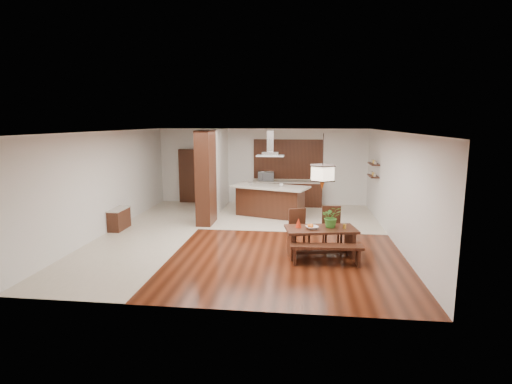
# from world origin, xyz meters

# --- Properties ---
(room_shell) EXTENTS (9.00, 9.04, 2.92)m
(room_shell) POSITION_xyz_m (0.00, 0.00, 2.06)
(room_shell) COLOR #38150A
(room_shell) RESTS_ON ground
(tile_hallway) EXTENTS (2.50, 9.00, 0.01)m
(tile_hallway) POSITION_xyz_m (-2.75, 0.00, 0.01)
(tile_hallway) COLOR beige
(tile_hallway) RESTS_ON ground
(tile_kitchen) EXTENTS (5.50, 4.00, 0.01)m
(tile_kitchen) POSITION_xyz_m (1.25, 2.50, 0.01)
(tile_kitchen) COLOR beige
(tile_kitchen) RESTS_ON ground
(soffit_band) EXTENTS (8.00, 9.00, 0.02)m
(soffit_band) POSITION_xyz_m (0.00, 0.00, 2.88)
(soffit_band) COLOR #431D10
(soffit_band) RESTS_ON room_shell
(partition_pier) EXTENTS (0.45, 1.00, 2.90)m
(partition_pier) POSITION_xyz_m (-1.40, 1.20, 1.45)
(partition_pier) COLOR black
(partition_pier) RESTS_ON ground
(partition_stub) EXTENTS (0.18, 2.40, 2.90)m
(partition_stub) POSITION_xyz_m (-1.40, 3.30, 1.45)
(partition_stub) COLOR silver
(partition_stub) RESTS_ON ground
(hallway_console) EXTENTS (0.37, 0.88, 0.63)m
(hallway_console) POSITION_xyz_m (-3.81, 0.20, 0.32)
(hallway_console) COLOR black
(hallway_console) RESTS_ON ground
(hallway_doorway) EXTENTS (1.10, 0.20, 2.10)m
(hallway_doorway) POSITION_xyz_m (-2.70, 4.40, 1.05)
(hallway_doorway) COLOR black
(hallway_doorway) RESTS_ON ground
(rear_counter) EXTENTS (2.60, 0.62, 0.95)m
(rear_counter) POSITION_xyz_m (1.00, 4.20, 0.48)
(rear_counter) COLOR black
(rear_counter) RESTS_ON ground
(kitchen_window) EXTENTS (2.60, 0.08, 1.50)m
(kitchen_window) POSITION_xyz_m (1.00, 4.46, 1.75)
(kitchen_window) COLOR olive
(kitchen_window) RESTS_ON room_shell
(shelf_lower) EXTENTS (0.26, 0.90, 0.04)m
(shelf_lower) POSITION_xyz_m (3.87, 2.60, 1.40)
(shelf_lower) COLOR black
(shelf_lower) RESTS_ON room_shell
(shelf_upper) EXTENTS (0.26, 0.90, 0.04)m
(shelf_upper) POSITION_xyz_m (3.87, 2.60, 1.80)
(shelf_upper) COLOR black
(shelf_upper) RESTS_ON room_shell
(dining_table) EXTENTS (1.77, 1.11, 0.69)m
(dining_table) POSITION_xyz_m (2.02, -1.50, 0.50)
(dining_table) COLOR black
(dining_table) RESTS_ON ground
(dining_bench) EXTENTS (1.62, 0.43, 0.45)m
(dining_bench) POSITION_xyz_m (2.13, -2.09, 0.23)
(dining_bench) COLOR black
(dining_bench) RESTS_ON ground
(dining_chair_left) EXTENTS (0.57, 0.57, 1.01)m
(dining_chair_left) POSITION_xyz_m (1.52, -1.08, 0.50)
(dining_chair_left) COLOR black
(dining_chair_left) RESTS_ON ground
(dining_chair_right) EXTENTS (0.51, 0.51, 1.06)m
(dining_chair_right) POSITION_xyz_m (2.33, -0.93, 0.53)
(dining_chair_right) COLOR black
(dining_chair_right) RESTS_ON ground
(pendant_lantern) EXTENTS (0.64, 0.64, 1.31)m
(pendant_lantern) POSITION_xyz_m (2.02, -1.50, 2.25)
(pendant_lantern) COLOR beige
(pendant_lantern) RESTS_ON room_shell
(foliage_plant) EXTENTS (0.51, 0.45, 0.51)m
(foliage_plant) POSITION_xyz_m (2.26, -1.41, 0.94)
(foliage_plant) COLOR #387928
(foliage_plant) RESTS_ON dining_table
(fruit_bowl) EXTENTS (0.37, 0.37, 0.07)m
(fruit_bowl) POSITION_xyz_m (1.81, -1.62, 0.72)
(fruit_bowl) COLOR beige
(fruit_bowl) RESTS_ON dining_table
(napkin_cone) EXTENTS (0.16, 0.16, 0.22)m
(napkin_cone) POSITION_xyz_m (1.49, -1.51, 0.80)
(napkin_cone) COLOR #B1230C
(napkin_cone) RESTS_ON dining_table
(gold_ornament) EXTENTS (0.08, 0.08, 0.10)m
(gold_ornament) POSITION_xyz_m (2.57, -1.48, 0.74)
(gold_ornament) COLOR gold
(gold_ornament) RESTS_ON dining_table
(kitchen_island) EXTENTS (2.74, 1.82, 1.04)m
(kitchen_island) POSITION_xyz_m (0.50, 2.42, 0.53)
(kitchen_island) COLOR black
(kitchen_island) RESTS_ON ground
(range_hood) EXTENTS (0.90, 0.55, 0.87)m
(range_hood) POSITION_xyz_m (0.50, 2.42, 2.46)
(range_hood) COLOR silver
(range_hood) RESTS_ON room_shell
(island_cup) EXTENTS (0.14, 0.14, 0.10)m
(island_cup) POSITION_xyz_m (0.87, 2.29, 1.09)
(island_cup) COLOR white
(island_cup) RESTS_ON kitchen_island
(microwave) EXTENTS (0.63, 0.46, 0.33)m
(microwave) POSITION_xyz_m (0.19, 4.17, 1.12)
(microwave) COLOR #B4B6BC
(microwave) RESTS_ON rear_counter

